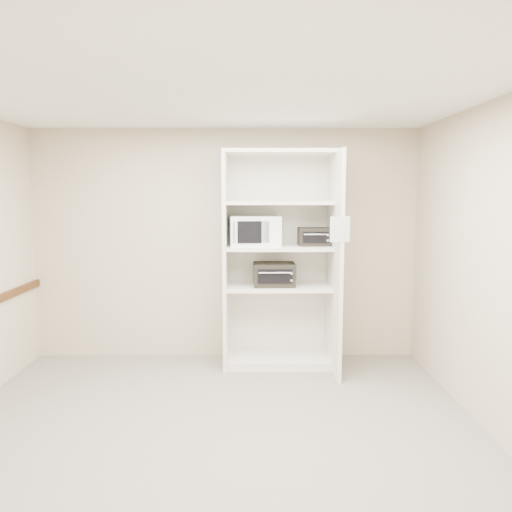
{
  "coord_description": "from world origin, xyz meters",
  "views": [
    {
      "loc": [
        0.32,
        -3.86,
        1.94
      ],
      "look_at": [
        0.36,
        1.33,
        1.3
      ],
      "focal_mm": 35.0,
      "sensor_mm": 36.0,
      "label": 1
    }
  ],
  "objects_px": {
    "microwave": "(255,231)",
    "toaster_oven_upper": "(314,237)",
    "toaster_oven_lower": "(274,274)",
    "shelving_unit": "(283,267)"
  },
  "relations": [
    {
      "from": "microwave",
      "to": "toaster_oven_upper",
      "type": "bearing_deg",
      "value": -5.72
    },
    {
      "from": "shelving_unit",
      "to": "toaster_oven_lower",
      "type": "relative_size",
      "value": 5.24
    },
    {
      "from": "microwave",
      "to": "toaster_oven_upper",
      "type": "xyz_separation_m",
      "value": [
        0.67,
        -0.01,
        -0.07
      ]
    },
    {
      "from": "toaster_oven_upper",
      "to": "toaster_oven_lower",
      "type": "bearing_deg",
      "value": -175.59
    },
    {
      "from": "shelving_unit",
      "to": "toaster_oven_upper",
      "type": "bearing_deg",
      "value": 2.26
    },
    {
      "from": "microwave",
      "to": "toaster_oven_upper",
      "type": "relative_size",
      "value": 1.6
    },
    {
      "from": "shelving_unit",
      "to": "toaster_oven_upper",
      "type": "xyz_separation_m",
      "value": [
        0.35,
        0.01,
        0.34
      ]
    },
    {
      "from": "microwave",
      "to": "toaster_oven_upper",
      "type": "distance_m",
      "value": 0.67
    },
    {
      "from": "microwave",
      "to": "toaster_oven_lower",
      "type": "height_order",
      "value": "microwave"
    },
    {
      "from": "toaster_oven_lower",
      "to": "shelving_unit",
      "type": "bearing_deg",
      "value": 16.69
    }
  ]
}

